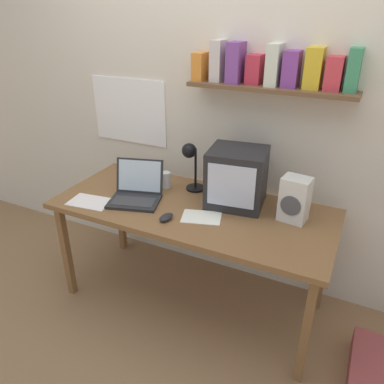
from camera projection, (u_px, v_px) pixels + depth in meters
name	position (u px, v px, depth m)	size (l,w,h in m)	color
ground_plane	(192.00, 298.00, 2.64)	(12.00, 12.00, 0.00)	#936D49
back_wall	(225.00, 99.00, 2.44)	(5.60, 0.24, 2.60)	beige
corner_desk	(192.00, 215.00, 2.34)	(1.73, 0.75, 0.74)	brown
crt_monitor	(237.00, 177.00, 2.27)	(0.38, 0.35, 0.35)	#232326
laptop	(137.00, 190.00, 2.38)	(0.38, 0.36, 0.23)	#232326
desk_lamp	(191.00, 160.00, 2.41)	(0.13, 0.16, 0.34)	black
juice_glass	(166.00, 181.00, 2.54)	(0.07, 0.07, 0.11)	white
space_heater	(295.00, 199.00, 2.11)	(0.17, 0.14, 0.26)	silver
computer_mouse	(166.00, 217.00, 2.16)	(0.07, 0.11, 0.03)	#232326
open_notebook	(90.00, 202.00, 2.36)	(0.29, 0.21, 0.00)	white
loose_paper_near_laptop	(140.00, 179.00, 2.68)	(0.26, 0.20, 0.00)	white
printed_handout	(201.00, 217.00, 2.19)	(0.26, 0.22, 0.00)	white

